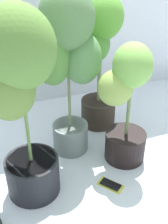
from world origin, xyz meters
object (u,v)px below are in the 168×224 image
potted_plant_front_left (19,96)px  cell_phone (111,185)px  potted_plant_back_right (96,52)px  potted_plant_front_right (126,104)px  potted_plant_center (66,55)px

potted_plant_front_left → cell_phone: (0.42, -0.13, -0.58)m
potted_plant_back_right → cell_phone: bearing=-104.4°
potted_plant_front_right → potted_plant_center: potted_plant_center is taller
potted_plant_front_left → potted_plant_back_right: size_ratio=1.06×
potted_plant_front_right → potted_plant_back_right: 0.46m
potted_plant_front_left → potted_plant_center: bearing=41.5°
potted_plant_front_left → potted_plant_center: potted_plant_center is taller
potted_plant_front_left → cell_phone: size_ratio=6.24×
potted_plant_back_right → potted_plant_center: bearing=-140.6°
potted_plant_front_left → potted_plant_back_right: 0.76m
cell_phone → potted_plant_back_right: bearing=-141.1°
potted_plant_front_right → cell_phone: size_ratio=4.71×
potted_plant_back_right → cell_phone: 0.85m
potted_plant_back_right → potted_plant_front_left: bearing=-139.5°
potted_plant_front_left → potted_plant_center: 0.41m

